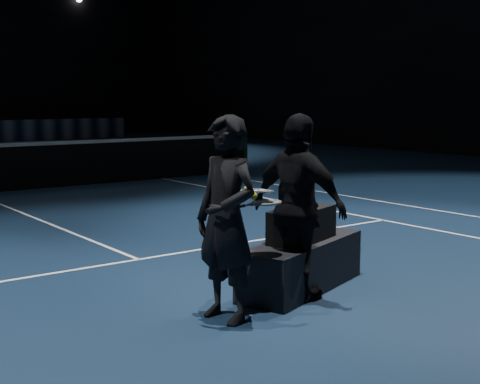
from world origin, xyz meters
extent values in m
cylinder|color=black|center=(6.40, 0.00, 0.55)|extent=(0.10, 0.10, 1.10)
cube|color=black|center=(0.71, -8.36, 0.23)|extent=(1.65, 1.01, 0.47)
cube|color=black|center=(0.71, -8.36, 0.63)|extent=(0.85, 0.57, 0.31)
cube|color=white|center=(0.71, -8.53, 0.63)|extent=(0.35, 0.12, 0.10)
imported|color=black|center=(-0.40, -8.66, 0.84)|extent=(0.49, 0.67, 1.68)
imported|color=black|center=(0.45, -8.59, 0.84)|extent=(0.60, 1.05, 1.68)
camera|label=1|loc=(-3.50, -12.99, 1.81)|focal=50.00mm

